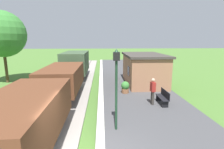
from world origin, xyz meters
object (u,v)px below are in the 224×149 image
station_hut (144,69)px  person_waiting (153,90)px  bench_near_hut (163,97)px  lamp_post_near (116,75)px  bench_down_platform (135,70)px  tree_trackside_far (2,34)px  potted_planter (125,87)px  freight_train (64,77)px

station_hut → person_waiting: bearing=-97.5°
bench_near_hut → person_waiting: size_ratio=0.88×
bench_near_hut → lamp_post_near: bearing=-137.5°
bench_down_platform → tree_trackside_far: (-13.60, -2.15, 4.12)m
potted_planter → tree_trackside_far: (-11.48, 5.04, 4.12)m
bench_down_platform → tree_trackside_far: 14.37m
freight_train → potted_planter: 4.77m
station_hut → freight_train: bearing=-160.0°
station_hut → tree_trackside_far: (-13.59, 2.17, 3.19)m
freight_train → station_hut: (6.80, 2.48, 0.15)m
freight_train → person_waiting: (6.09, -2.88, -0.32)m
station_hut → bench_near_hut: 5.43m
person_waiting → potted_planter: 2.89m
freight_train → tree_trackside_far: size_ratio=2.73×
bench_down_platform → bench_near_hut: bearing=-90.0°
bench_down_platform → tree_trackside_far: bearing=-171.0°
tree_trackside_far → lamp_post_near: bearing=-45.6°
person_waiting → station_hut: bearing=-104.5°
station_hut → potted_planter: bearing=-126.3°
potted_planter → lamp_post_near: 5.97m
freight_train → lamp_post_near: lamp_post_near is taller
bench_near_hut → person_waiting: (-0.71, -0.01, 0.46)m
freight_train → potted_planter: (4.69, -0.40, -0.78)m
bench_near_hut → tree_trackside_far: bearing=151.1°
tree_trackside_far → station_hut: bearing=-9.1°
bench_near_hut → tree_trackside_far: tree_trackside_far is taller
bench_down_platform → potted_planter: bearing=-106.4°
tree_trackside_far → bench_down_platform: bearing=9.0°
station_hut → bench_down_platform: 4.41m
freight_train → lamp_post_near: 6.97m
person_waiting → tree_trackside_far: size_ratio=0.24×
freight_train → potted_planter: freight_train is taller
station_hut → tree_trackside_far: tree_trackside_far is taller
bench_down_platform → lamp_post_near: size_ratio=0.41×
freight_train → bench_near_hut: 7.43m
person_waiting → tree_trackside_far: 15.37m
freight_train → bench_down_platform: size_ratio=12.93×
freight_train → station_hut: bearing=20.0°
lamp_post_near → tree_trackside_far: (-10.32, 10.52, 2.04)m
bench_down_platform → potted_planter: 7.50m
bench_down_platform → freight_train: bearing=-135.1°
freight_train → bench_near_hut: freight_train is taller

